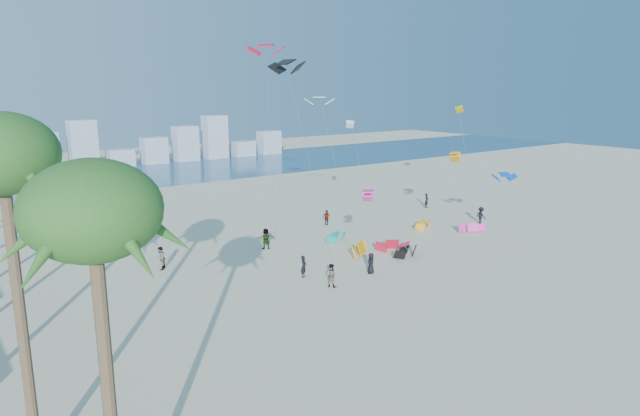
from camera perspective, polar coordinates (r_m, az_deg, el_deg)
ground at (r=33.67m, az=12.54°, el=-12.92°), size 220.00×220.00×0.00m
ocean at (r=95.59m, az=-22.02°, el=2.91°), size 220.00×220.00×0.00m
kitesurfer_near at (r=42.61m, az=-1.67°, el=-5.93°), size 0.73×0.69×1.68m
kitesurfer_mid at (r=40.61m, az=1.13°, el=-6.83°), size 1.00×1.06×1.73m
kitesurfers_far at (r=51.96m, az=1.39°, el=-2.50°), size 34.69×15.36×1.86m
grounded_kites at (r=51.44m, az=7.84°, el=-3.27°), size 17.01×8.48×1.02m
flying_kites at (r=53.70m, az=3.66°, el=10.91°), size 30.33×26.30×18.72m
distant_skyline at (r=104.58m, az=-24.20°, el=5.17°), size 85.00×3.00×8.40m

